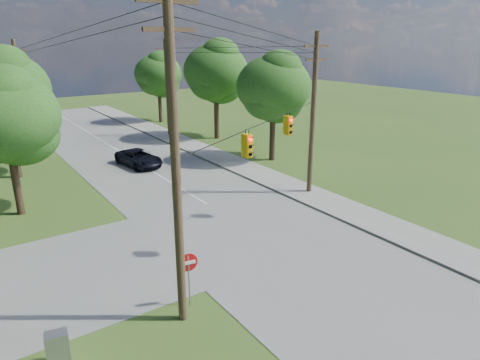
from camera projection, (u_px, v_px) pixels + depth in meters
ground at (284, 285)px, 18.28m from camera, size 140.00×140.00×0.00m
main_road at (253, 232)px, 23.27m from camera, size 10.00×100.00×0.03m
sidewalk_east at (339, 206)px, 26.84m from camera, size 2.60×100.00×0.12m
pole_sw at (175, 159)px, 14.18m from camera, size 2.00×0.32×12.00m
pole_ne at (313, 113)px, 27.60m from camera, size 2.00×0.32×10.50m
pole_north_e at (167, 88)px, 44.96m from camera, size 2.00×0.32×10.00m
pole_north_w at (22, 97)px, 37.52m from camera, size 2.00×0.32×10.00m
power_lines at (183, 54)px, 25.26m from camera, size 13.93×29.62×4.93m
traffic_signals at (270, 134)px, 21.39m from camera, size 4.91×3.27×1.05m
tree_w_near at (5, 116)px, 23.90m from camera, size 6.00×6.00×8.40m
tree_w_mid at (4, 90)px, 30.50m from camera, size 6.40×6.40×9.22m
tree_e_near at (274, 87)px, 35.28m from camera, size 6.20×6.20×8.81m
tree_e_mid at (216, 71)px, 43.19m from camera, size 6.60×6.60×9.64m
tree_e_far at (158, 74)px, 52.37m from camera, size 5.80×5.80×8.32m
car_main_north at (139, 158)px, 35.18m from camera, size 2.91×5.11×1.34m
control_cabinet at (58, 350)px, 13.56m from camera, size 0.78×0.61×1.27m
do_not_enter_sign at (188, 268)px, 16.41m from camera, size 0.75×0.17×2.28m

